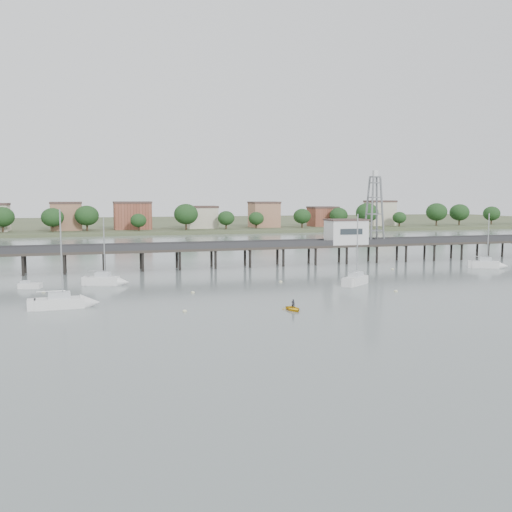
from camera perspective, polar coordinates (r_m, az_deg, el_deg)
The scene contains 13 objects.
ground_plane at distance 57.81m, azimuth 11.98°, elevation -8.05°, with size 500.00×500.00×0.00m, color slate.
pier at distance 112.99m, azimuth -2.56°, elevation 0.79°, with size 150.00×5.00×5.50m.
pier_building at distance 121.18m, azimuth 9.00°, elevation 2.43°, with size 8.40×5.40×5.30m.
lattice_tower at distance 123.93m, azimuth 11.76°, elevation 4.51°, with size 3.20×3.20×15.50m.
sailboat_b at distance 93.20m, azimuth -14.52°, elevation -2.42°, with size 6.89×3.96×11.11m.
sailboat_c at distance 92.86m, azimuth 10.19°, elevation -2.35°, with size 6.74×6.04×11.74m.
sailboat_e at distance 121.05m, azimuth 22.38°, elevation -0.80°, with size 6.65×5.34×11.21m.
sailboat_a at distance 75.50m, azimuth -18.12°, elevation -4.45°, with size 8.01×2.79×13.05m.
white_tender at distance 93.53m, azimuth -21.71°, elevation -2.77°, with size 3.61×2.42×1.30m.
yellow_dinghy at distance 70.36m, azimuth 3.73°, elevation -5.44°, with size 2.11×0.61×2.95m, color yellow.
dinghy_occupant at distance 70.36m, azimuth 3.73°, elevation -5.44°, with size 0.41×1.13×0.27m, color black.
mooring_buoys at distance 88.35m, azimuth 4.76°, elevation -3.07°, with size 80.85×29.75×0.39m.
far_shore at distance 290.43m, azimuth -11.01°, elevation 3.23°, with size 500.00×170.00×10.40m.
Camera 1 is at (-26.88, -49.29, 13.78)m, focal length 40.00 mm.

